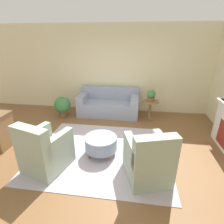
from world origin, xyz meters
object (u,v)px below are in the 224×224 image
at_px(potted_plant_on_side_table, 151,95).
at_px(potted_plant_floor, 62,106).
at_px(couch, 109,105).
at_px(armchair_right, 148,161).
at_px(side_table, 150,107).
at_px(ottoman_table, 101,143).
at_px(armchair_left, 44,151).

bearing_deg(potted_plant_on_side_table, potted_plant_floor, -177.16).
bearing_deg(couch, armchair_right, -67.82).
xyz_separation_m(side_table, potted_plant_floor, (-2.76, -0.14, -0.05)).
distance_m(couch, side_table, 1.35).
bearing_deg(ottoman_table, side_table, 59.66).
relative_size(side_table, potted_plant_floor, 0.94).
bearing_deg(armchair_left, potted_plant_floor, 105.23).
distance_m(couch, potted_plant_floor, 1.49).
relative_size(couch, armchair_left, 1.93).
xyz_separation_m(armchair_right, ottoman_table, (-0.97, 0.61, -0.12)).
bearing_deg(potted_plant_floor, potted_plant_on_side_table, 2.84).
xyz_separation_m(armchair_left, ottoman_table, (0.96, 0.61, -0.12)).
bearing_deg(side_table, couch, 168.97).
height_order(couch, potted_plant_on_side_table, potted_plant_on_side_table).
bearing_deg(ottoman_table, couch, 94.67).
bearing_deg(potted_plant_floor, armchair_left, -74.77).
relative_size(ottoman_table, potted_plant_floor, 1.06).
xyz_separation_m(couch, ottoman_table, (0.18, -2.21, -0.05)).
relative_size(armchair_left, potted_plant_on_side_table, 2.91).
relative_size(armchair_left, side_table, 1.63).
xyz_separation_m(couch, side_table, (1.32, -0.26, 0.09)).
bearing_deg(armchair_left, couch, 74.58).
bearing_deg(couch, potted_plant_on_side_table, -11.03).
bearing_deg(potted_plant_floor, couch, 15.36).
height_order(ottoman_table, potted_plant_on_side_table, potted_plant_on_side_table).
relative_size(armchair_left, ottoman_table, 1.45).
bearing_deg(potted_plant_on_side_table, couch, 168.97).
bearing_deg(armchair_right, armchair_left, 180.00).
xyz_separation_m(ottoman_table, potted_plant_floor, (-1.62, 1.81, 0.10)).
distance_m(armchair_right, side_table, 2.56).
distance_m(armchair_left, side_table, 3.31).
height_order(armchair_right, side_table, armchair_right).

